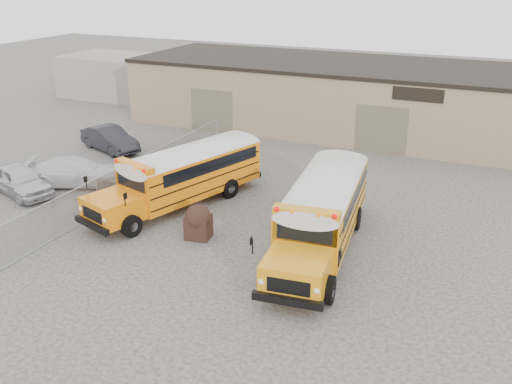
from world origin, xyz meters
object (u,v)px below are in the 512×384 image
at_px(school_bus_right, 346,162).
at_px(tarp_bundle, 198,221).
at_px(school_bus_left, 264,145).
at_px(car_white, 76,172).
at_px(car_silver, 20,180).
at_px(car_dark, 110,139).

height_order(school_bus_right, tarp_bundle, school_bus_right).
height_order(school_bus_left, car_white, school_bus_left).
bearing_deg(car_silver, car_white, -19.32).
bearing_deg(car_dark, tarp_bundle, -106.81).
height_order(car_white, car_dark, car_dark).
bearing_deg(car_silver, tarp_bundle, -75.10).
bearing_deg(tarp_bundle, school_bus_left, 94.92).
relative_size(school_bus_right, car_silver, 2.34).
bearing_deg(school_bus_left, car_silver, -141.51).
bearing_deg(tarp_bundle, car_white, 162.54).
height_order(car_silver, car_white, car_silver).
distance_m(school_bus_left, car_white, 10.33).
xyz_separation_m(school_bus_left, tarp_bundle, (0.75, -8.76, -0.87)).
height_order(school_bus_right, car_silver, school_bus_right).
xyz_separation_m(car_silver, car_white, (1.73, 2.23, -0.01)).
distance_m(car_white, car_dark, 6.15).
relative_size(tarp_bundle, car_white, 0.30).
bearing_deg(school_bus_left, car_white, -145.27).
xyz_separation_m(school_bus_right, tarp_bundle, (-4.36, -7.59, -0.93)).
bearing_deg(car_white, school_bus_left, -80.94).
bearing_deg(tarp_bundle, car_silver, 176.54).
relative_size(tarp_bundle, car_dark, 0.33).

